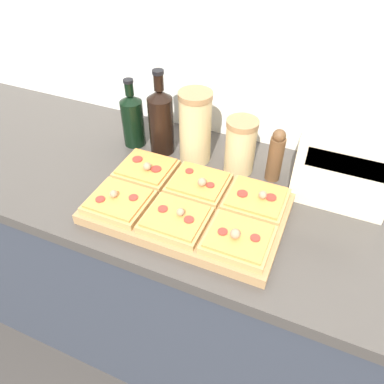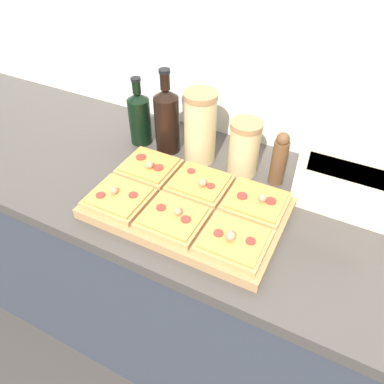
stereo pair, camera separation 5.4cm
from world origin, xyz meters
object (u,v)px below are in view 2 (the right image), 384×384
object	(u,v)px
olive_oil_bottle	(140,117)
grain_jar_short	(244,148)
grain_jar_tall	(200,128)
toaster_oven	(349,173)
cutting_board	(187,207)
pepper_mill	(279,159)
wine_bottle	(167,119)

from	to	relation	value
olive_oil_bottle	grain_jar_short	distance (m)	0.39
grain_jar_tall	toaster_oven	world-z (taller)	grain_jar_tall
cutting_board	toaster_oven	bearing A→B (deg)	32.86
olive_oil_bottle	pepper_mill	bearing A→B (deg)	-0.00
wine_bottle	pepper_mill	distance (m)	0.39
pepper_mill	olive_oil_bottle	bearing A→B (deg)	180.00
pepper_mill	toaster_oven	distance (m)	0.20
grain_jar_short	cutting_board	bearing A→B (deg)	-105.92
pepper_mill	cutting_board	bearing A→B (deg)	-126.52
olive_oil_bottle	wine_bottle	bearing A→B (deg)	-0.00
grain_jar_tall	grain_jar_short	distance (m)	0.16
olive_oil_bottle	wine_bottle	world-z (taller)	wine_bottle
grain_jar_short	pepper_mill	world-z (taller)	grain_jar_short
wine_bottle	grain_jar_tall	bearing A→B (deg)	0.00
wine_bottle	grain_jar_short	bearing A→B (deg)	-0.00
cutting_board	grain_jar_short	xyz separation A→B (m)	(0.07, 0.25, 0.08)
cutting_board	olive_oil_bottle	bearing A→B (deg)	141.86
cutting_board	wine_bottle	bearing A→B (deg)	129.71
olive_oil_bottle	pepper_mill	world-z (taller)	olive_oil_bottle
wine_bottle	grain_jar_tall	world-z (taller)	wine_bottle
cutting_board	olive_oil_bottle	xyz separation A→B (m)	(-0.32, 0.25, 0.08)
grain_jar_tall	grain_jar_short	xyz separation A→B (m)	(0.15, -0.00, -0.03)
cutting_board	pepper_mill	xyz separation A→B (m)	(0.18, 0.25, 0.07)
grain_jar_tall	toaster_oven	size ratio (longest dim) A/B	0.84
olive_oil_bottle	grain_jar_short	bearing A→B (deg)	-0.00
olive_oil_bottle	toaster_oven	distance (m)	0.70
olive_oil_bottle	pepper_mill	size ratio (longest dim) A/B	1.35
wine_bottle	pepper_mill	world-z (taller)	wine_bottle
olive_oil_bottle	pepper_mill	xyz separation A→B (m)	(0.50, -0.00, -0.01)
wine_bottle	grain_jar_short	size ratio (longest dim) A/B	1.59
grain_jar_tall	pepper_mill	bearing A→B (deg)	-0.00
olive_oil_bottle	grain_jar_short	xyz separation A→B (m)	(0.39, -0.00, -0.01)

